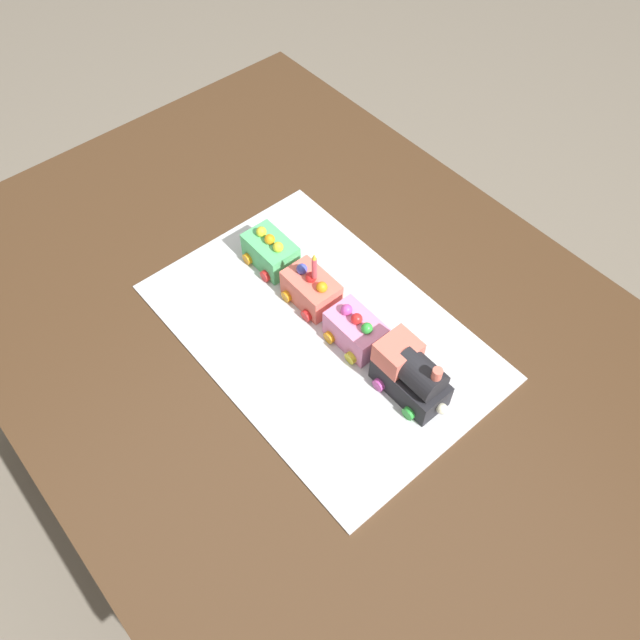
% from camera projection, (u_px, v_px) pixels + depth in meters
% --- Properties ---
extents(ground_plane, '(8.00, 8.00, 0.00)m').
position_uv_depth(ground_plane, '(310.00, 481.00, 1.74)').
color(ground_plane, gray).
extents(dining_table, '(1.40, 1.00, 0.74)m').
position_uv_depth(dining_table, '(305.00, 355.00, 1.23)').
color(dining_table, '#4C331E').
rests_on(dining_table, ground).
extents(cake_board, '(0.60, 0.40, 0.00)m').
position_uv_depth(cake_board, '(320.00, 331.00, 1.13)').
color(cake_board, silver).
rests_on(cake_board, dining_table).
extents(cake_locomotive, '(0.14, 0.08, 0.12)m').
position_uv_depth(cake_locomotive, '(411.00, 374.00, 1.02)').
color(cake_locomotive, '#232328').
rests_on(cake_locomotive, cake_board).
extents(cake_car_flatbed_bubblegum, '(0.10, 0.08, 0.07)m').
position_uv_depth(cake_car_flatbed_bubblegum, '(356.00, 330.00, 1.09)').
color(cake_car_flatbed_bubblegum, pink).
rests_on(cake_car_flatbed_bubblegum, cake_board).
extents(cake_car_hopper_coral, '(0.10, 0.08, 0.07)m').
position_uv_depth(cake_car_hopper_coral, '(311.00, 289.00, 1.14)').
color(cake_car_hopper_coral, '#F27260').
rests_on(cake_car_hopper_coral, cake_board).
extents(cake_car_tanker_mint_green, '(0.10, 0.08, 0.07)m').
position_uv_depth(cake_car_tanker_mint_green, '(271.00, 251.00, 1.19)').
color(cake_car_tanker_mint_green, '#59CC7A').
rests_on(cake_car_tanker_mint_green, cake_board).
extents(birthday_candle, '(0.01, 0.01, 0.06)m').
position_uv_depth(birthday_candle, '(314.00, 266.00, 1.08)').
color(birthday_candle, '#F24C59').
rests_on(birthday_candle, cake_car_hopper_coral).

